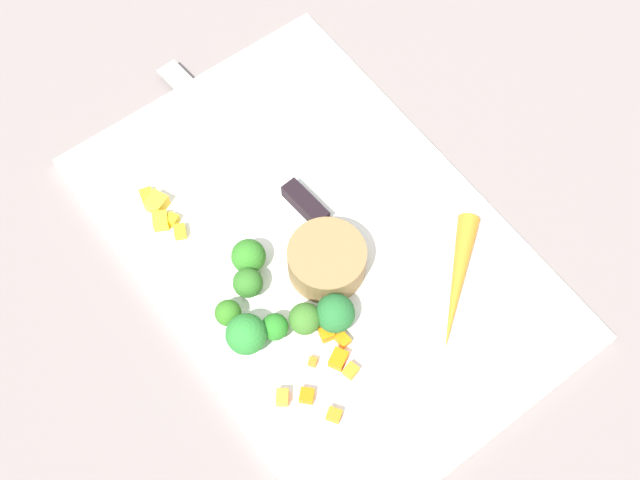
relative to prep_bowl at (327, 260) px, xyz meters
The scene contains 25 objects.
ground_plane 0.04m from the prep_bowl, 157.06° to the left, with size 4.00×4.00×0.00m, color slate.
cutting_board 0.04m from the prep_bowl, 157.06° to the left, with size 0.56×0.38×0.01m, color white.
prep_bowl is the anchor object (origin of this frame).
chef_knife 0.14m from the prep_bowl, behind, with size 0.30×0.05×0.02m.
whole_carrot 0.14m from the prep_bowl, 43.97° to the left, with size 0.03×0.03×0.16m, color orange.
carrot_dice_0 0.16m from the prep_bowl, 53.98° to the right, with size 0.02×0.01×0.01m, color orange.
carrot_dice_1 0.15m from the prep_bowl, 45.01° to the right, with size 0.01×0.01×0.01m, color orange.
carrot_dice_2 0.11m from the prep_bowl, 44.66° to the right, with size 0.01×0.01×0.01m, color orange.
carrot_dice_3 0.09m from the prep_bowl, 25.84° to the right, with size 0.01×0.02×0.01m, color orange.
carrot_dice_4 0.12m from the prep_bowl, 25.20° to the right, with size 0.01×0.01×0.01m, color orange.
carrot_dice_5 0.11m from the prep_bowl, 30.62° to the right, with size 0.02×0.02×0.01m, color orange.
carrot_dice_6 0.08m from the prep_bowl, 37.14° to the right, with size 0.01×0.01×0.01m, color orange.
carrot_dice_7 0.17m from the prep_bowl, 34.48° to the right, with size 0.01×0.01×0.01m, color orange.
pepper_dice_0 0.17m from the prep_bowl, 141.14° to the right, with size 0.02×0.01×0.01m, color yellow.
pepper_dice_1 0.19m from the prep_bowl, 144.89° to the right, with size 0.01×0.01×0.01m, color yellow.
pepper_dice_2 0.23m from the prep_bowl, 150.37° to the right, with size 0.01×0.02×0.01m, color yellow.
pepper_dice_3 0.21m from the prep_bowl, 148.55° to the right, with size 0.02×0.02×0.02m, color yellow.
pepper_dice_4 0.20m from the prep_bowl, 143.15° to the right, with size 0.02×0.02×0.02m, color yellow.
broccoli_floret_0 0.09m from the prep_bowl, 107.67° to the right, with size 0.03×0.03×0.04m.
broccoli_floret_1 0.09m from the prep_bowl, 72.30° to the right, with size 0.03×0.03×0.03m.
broccoli_floret_2 0.12m from the prep_bowl, 96.57° to the right, with size 0.03×0.03×0.03m.
broccoli_floret_3 0.07m from the prep_bowl, 55.40° to the right, with size 0.03×0.03×0.04m.
broccoli_floret_4 0.06m from the prep_bowl, 29.14° to the right, with size 0.04×0.04×0.05m.
broccoli_floret_5 0.09m from the prep_bowl, 129.51° to the right, with size 0.04×0.04×0.04m.
broccoli_floret_6 0.12m from the prep_bowl, 80.63° to the right, with size 0.04×0.04×0.05m.
Camera 1 is at (0.33, -0.25, 0.86)m, focal length 46.71 mm.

